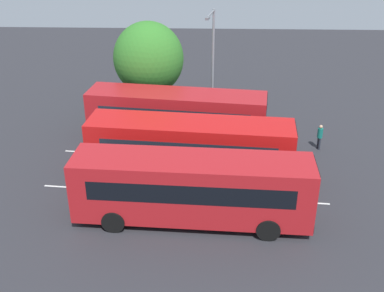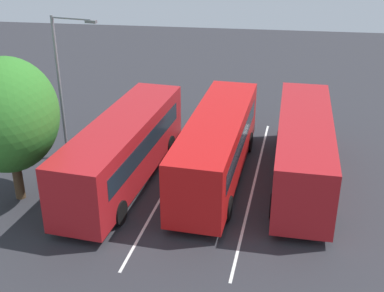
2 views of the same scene
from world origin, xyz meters
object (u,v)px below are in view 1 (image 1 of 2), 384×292
pedestrian (320,135)px  depot_tree (149,59)px  bus_center_left (191,147)px  street_lamp (212,59)px  bus_center_right (177,115)px  bus_far_left (193,188)px

pedestrian → depot_tree: bearing=-43.8°
bus_center_left → street_lamp: size_ratio=1.47×
bus_center_right → depot_tree: bearing=123.5°
street_lamp → depot_tree: 4.45m
bus_far_left → bus_center_right: bearing=101.4°
bus_center_right → street_lamp: 4.92m
bus_far_left → pedestrian: 10.82m
bus_center_left → depot_tree: size_ratio=1.68×
bus_far_left → bus_center_left: same height
street_lamp → depot_tree: (-4.36, 0.83, -0.28)m
bus_center_left → depot_tree: 9.65m
bus_center_right → pedestrian: (8.76, -0.76, -0.87)m
bus_center_right → depot_tree: (-2.21, 4.44, 2.28)m
bus_center_left → bus_far_left: bearing=-81.4°
bus_center_right → street_lamp: street_lamp is taller
pedestrian → street_lamp: (-6.61, 4.37, 3.43)m
bus_center_left → street_lamp: (1.14, 7.98, 2.56)m
bus_far_left → bus_center_right: 8.60m
bus_center_left → pedestrian: 8.59m
bus_far_left → bus_center_left: (-0.25, 4.14, 0.00)m
bus_far_left → bus_center_left: bearing=96.4°
pedestrian → street_lamp: 8.63m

